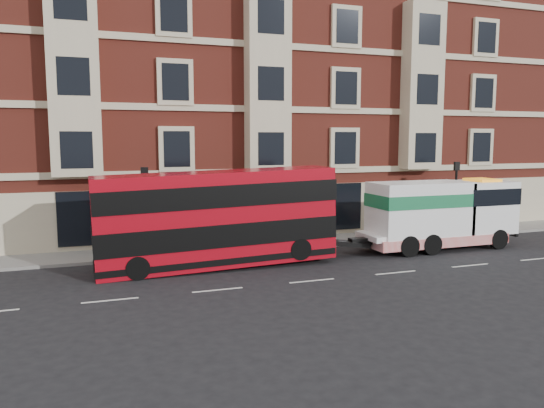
{
  "coord_description": "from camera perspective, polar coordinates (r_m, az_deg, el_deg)",
  "views": [
    {
      "loc": [
        -8.7,
        -19.56,
        5.82
      ],
      "look_at": [
        -0.33,
        4.0,
        2.76
      ],
      "focal_mm": 35.0,
      "sensor_mm": 36.0,
      "label": 1
    }
  ],
  "objects": [
    {
      "name": "pedestrian",
      "position": [
        26.31,
        -12.7,
        -3.56
      ],
      "size": [
        0.75,
        0.56,
        1.87
      ],
      "primitive_type": "imported",
      "rotation": [
        0.0,
        0.0,
        -0.18
      ],
      "color": "black",
      "rests_on": "sidewalk"
    },
    {
      "name": "lamp_post_east",
      "position": [
        33.2,
        19.15,
        1.16
      ],
      "size": [
        0.35,
        0.15,
        4.35
      ],
      "color": "black",
      "rests_on": "sidewalk"
    },
    {
      "name": "tow_truck",
      "position": [
        29.43,
        17.51,
        -0.97
      ],
      "size": [
        8.66,
        2.56,
        3.61
      ],
      "color": "white",
      "rests_on": "ground"
    },
    {
      "name": "lamp_post_west",
      "position": [
        26.09,
        -13.47,
        -0.13
      ],
      "size": [
        0.35,
        0.15,
        4.35
      ],
      "color": "black",
      "rests_on": "sidewalk"
    },
    {
      "name": "ground",
      "position": [
        22.19,
        4.32,
        -8.25
      ],
      "size": [
        120.0,
        120.0,
        0.0
      ],
      "primitive_type": "plane",
      "color": "black",
      "rests_on": "ground"
    },
    {
      "name": "victorian_terrace",
      "position": [
        36.01,
        -4.75,
        13.73
      ],
      "size": [
        45.0,
        12.0,
        20.4
      ],
      "color": "maroon",
      "rests_on": "ground"
    },
    {
      "name": "sidewalk",
      "position": [
        29.0,
        -1.7,
        -4.45
      ],
      "size": [
        90.0,
        3.0,
        0.15
      ],
      "primitive_type": "cube",
      "color": "slate",
      "rests_on": "ground"
    },
    {
      "name": "double_decker_bus",
      "position": [
        24.15,
        -5.96,
        -1.39
      ],
      "size": [
        10.81,
        2.48,
        4.38
      ],
      "color": "#A50916",
      "rests_on": "ground"
    }
  ]
}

